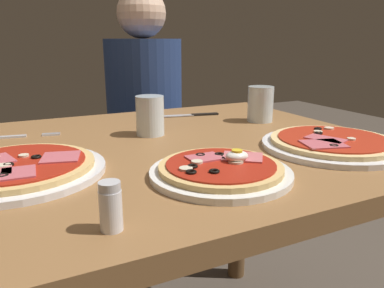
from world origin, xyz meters
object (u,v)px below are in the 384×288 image
fork (23,136)px  water_glass_near (150,118)px  pizza_across_left (18,169)px  salt_shaker (111,207)px  dining_table (172,190)px  water_glass_far (260,106)px  diner_person (146,137)px  pizza_foreground (221,170)px  pizza_across_right (332,143)px  knife (194,115)px

fork → water_glass_near: bearing=-22.1°
pizza_across_left → salt_shaker: salt_shaker is taller
dining_table → fork: size_ratio=6.55×
water_glass_far → fork: 0.67m
salt_shaker → diner_person: (0.42, 1.08, -0.21)m
water_glass_near → dining_table: bearing=-82.4°
dining_table → pizza_foreground: size_ratio=3.97×
dining_table → diner_person: bearing=75.6°
pizza_across_right → water_glass_near: 0.45m
pizza_foreground → salt_shaker: bearing=-154.4°
dining_table → diner_person: size_ratio=0.87×
pizza_across_right → knife: (-0.11, 0.49, -0.01)m
pizza_foreground → fork: (-0.31, 0.47, -0.01)m
pizza_foreground → dining_table: bearing=88.4°
dining_table → pizza_across_left: 0.37m
salt_shaker → diner_person: size_ratio=0.06×
salt_shaker → fork: bearing=97.8°
dining_table → fork: (-0.32, 0.23, 0.12)m
pizza_across_left → water_glass_far: (0.68, 0.19, 0.03)m
water_glass_near → salt_shaker: size_ratio=1.52×
water_glass_far → fork: (-0.66, 0.11, -0.04)m
diner_person → pizza_foreground: bearing=78.7°
water_glass_near → fork: water_glass_near is taller
pizza_across_right → water_glass_near: bearing=137.3°
pizza_foreground → diner_person: 1.01m
pizza_across_left → water_glass_near: water_glass_near is taller
pizza_across_right → fork: bearing=146.0°
pizza_foreground → water_glass_far: size_ratio=2.45×
fork → salt_shaker: (0.08, -0.58, 0.03)m
dining_table → pizza_across_right: 0.40m
water_glass_far → knife: water_glass_far is taller
dining_table → diner_person: 0.75m
pizza_foreground → pizza_across_left: bearing=152.4°
pizza_across_right → knife: size_ratio=1.64×
pizza_foreground → pizza_across_right: bearing=8.1°
water_glass_near → fork: 0.33m
dining_table → knife: (0.20, 0.28, 0.12)m
pizza_foreground → diner_person: (0.19, 0.97, -0.19)m
fork → salt_shaker: size_ratio=2.35×
water_glass_near → diner_person: bearing=72.1°
dining_table → water_glass_far: (0.35, 0.12, 0.17)m
dining_table → salt_shaker: size_ratio=15.40×
pizza_foreground → water_glass_far: (0.35, 0.37, 0.03)m
pizza_across_left → diner_person: (0.53, 0.80, -0.19)m
dining_table → salt_shaker: bearing=-123.5°
water_glass_far → diner_person: (-0.16, 0.61, -0.22)m
water_glass_near → water_glass_far: 0.36m
diner_person → pizza_across_left: bearing=56.8°
pizza_foreground → knife: 0.57m
pizza_across_right → fork: size_ratio=2.03×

